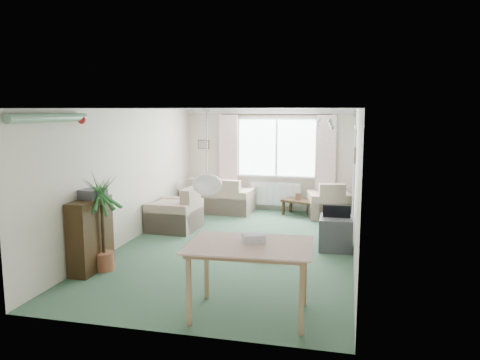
% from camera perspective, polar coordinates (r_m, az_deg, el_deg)
% --- Properties ---
extents(ground, '(6.50, 6.50, 0.00)m').
position_cam_1_polar(ground, '(8.26, -0.48, -8.21)').
color(ground, '#32543C').
extents(window, '(1.80, 0.03, 1.30)m').
position_cam_1_polar(window, '(11.08, 4.49, 3.95)').
color(window, white).
extents(curtain_rod, '(2.60, 0.03, 0.03)m').
position_cam_1_polar(curtain_rod, '(10.97, 4.48, 7.93)').
color(curtain_rod, black).
extents(curtain_left, '(0.45, 0.08, 2.00)m').
position_cam_1_polar(curtain_left, '(11.24, -1.41, 2.86)').
color(curtain_left, beige).
extents(curtain_right, '(0.45, 0.08, 2.00)m').
position_cam_1_polar(curtain_right, '(10.89, 10.39, 2.54)').
color(curtain_right, beige).
extents(radiator, '(1.20, 0.10, 0.55)m').
position_cam_1_polar(radiator, '(11.18, 4.40, -1.69)').
color(radiator, white).
extents(doorway, '(0.03, 0.95, 2.00)m').
position_cam_1_polar(doorway, '(9.98, 13.72, 0.34)').
color(doorway, black).
extents(pendant_lamp, '(0.36, 0.36, 0.36)m').
position_cam_1_polar(pendant_lamp, '(5.71, -4.02, -0.57)').
color(pendant_lamp, white).
extents(tinsel_garland, '(1.60, 1.60, 0.12)m').
position_cam_1_polar(tinsel_garland, '(6.59, -22.13, 7.03)').
color(tinsel_garland, '#196626').
extents(bauble_cluster_a, '(0.20, 0.20, 0.20)m').
position_cam_1_polar(bauble_cluster_a, '(8.61, 9.46, 7.35)').
color(bauble_cluster_a, silver).
extents(bauble_cluster_b, '(0.20, 0.20, 0.20)m').
position_cam_1_polar(bauble_cluster_b, '(7.39, 11.16, 7.12)').
color(bauble_cluster_b, silver).
extents(wall_picture_back, '(0.28, 0.03, 0.22)m').
position_cam_1_polar(wall_picture_back, '(11.49, -4.44, 4.36)').
color(wall_picture_back, brown).
extents(wall_picture_right, '(0.03, 0.24, 0.30)m').
position_cam_1_polar(wall_picture_right, '(8.93, 13.85, 2.94)').
color(wall_picture_right, brown).
extents(sofa, '(1.68, 0.96, 0.81)m').
position_cam_1_polar(sofa, '(11.03, -2.65, -1.78)').
color(sofa, tan).
rests_on(sofa, ground).
extents(armchair_corner, '(1.06, 1.02, 0.81)m').
position_cam_1_polar(armchair_corner, '(10.61, 10.83, -2.36)').
color(armchair_corner, beige).
rests_on(armchair_corner, ground).
extents(armchair_left, '(0.95, 1.00, 0.85)m').
position_cam_1_polar(armchair_left, '(9.46, -8.02, -3.48)').
color(armchair_left, beige).
rests_on(armchair_left, ground).
extents(coffee_table, '(0.91, 0.71, 0.36)m').
position_cam_1_polar(coffee_table, '(10.72, 7.42, -3.38)').
color(coffee_table, black).
rests_on(coffee_table, ground).
extents(photo_frame, '(0.12, 0.04, 0.16)m').
position_cam_1_polar(photo_frame, '(10.62, 7.10, -2.04)').
color(photo_frame, brown).
rests_on(photo_frame, coffee_table).
extents(bookshelf, '(0.32, 0.89, 1.08)m').
position_cam_1_polar(bookshelf, '(7.36, -17.76, -6.38)').
color(bookshelf, black).
rests_on(bookshelf, ground).
extents(hifi_box, '(0.34, 0.40, 0.14)m').
position_cam_1_polar(hifi_box, '(7.29, -17.50, -1.59)').
color(hifi_box, '#3E3F44').
rests_on(hifi_box, bookshelf).
extents(houseplant, '(0.81, 0.81, 1.46)m').
position_cam_1_polar(houseplant, '(7.24, -16.40, -5.00)').
color(houseplant, '#216130').
rests_on(houseplant, ground).
extents(dining_table, '(1.38, 0.96, 0.83)m').
position_cam_1_polar(dining_table, '(5.56, 1.20, -12.16)').
color(dining_table, tan).
rests_on(dining_table, ground).
extents(gift_box, '(0.30, 0.27, 0.12)m').
position_cam_1_polar(gift_box, '(5.47, 1.68, -7.24)').
color(gift_box, silver).
rests_on(gift_box, dining_table).
extents(tv_cube, '(0.57, 0.62, 0.56)m').
position_cam_1_polar(tv_cube, '(8.26, 11.63, -6.38)').
color(tv_cube, '#3F3E44').
rests_on(tv_cube, ground).
extents(pet_bed, '(0.72, 0.72, 0.13)m').
position_cam_1_polar(pet_bed, '(7.88, 3.57, -8.59)').
color(pet_bed, navy).
rests_on(pet_bed, ground).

